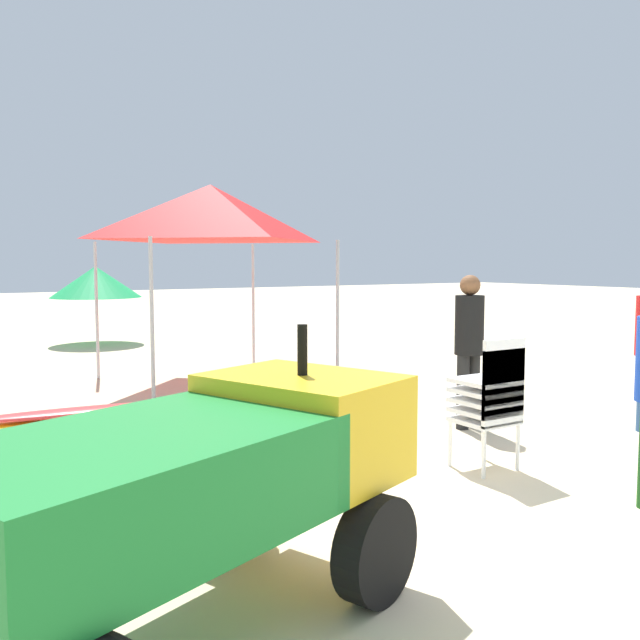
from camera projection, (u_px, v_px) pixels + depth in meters
The scene contains 7 objects.
ground at pixel (532, 510), 5.10m from camera, with size 80.00×80.00×0.00m, color beige.
utility_cart at pixel (202, 479), 3.39m from camera, with size 2.81×2.05×1.50m.
stacked_plastic_chairs at pixel (493, 394), 5.99m from camera, with size 0.48×0.48×1.20m.
surfboard_pile at pixel (101, 430), 6.54m from camera, with size 2.64×0.80×0.48m.
lifeguard_far_right at pixel (469, 340), 7.53m from camera, with size 0.32×0.32×1.72m.
popup_canopy at pixel (211, 213), 10.19m from camera, with size 2.81×2.81×3.02m.
beach_umbrella_left at pixel (96, 282), 15.34m from camera, with size 2.02×2.02×1.76m.
Camera 1 is at (-3.98, -3.36, 1.87)m, focal length 38.07 mm.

